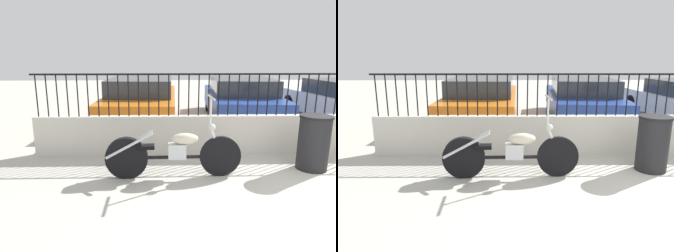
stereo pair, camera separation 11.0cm
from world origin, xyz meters
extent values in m
cube|color=beige|center=(0.00, 2.55, 0.38)|extent=(9.52, 0.18, 0.76)
cylinder|color=black|center=(-4.66, 2.55, 1.17)|extent=(0.02, 0.02, 0.81)
cylinder|color=black|center=(-4.47, 2.55, 1.17)|extent=(0.02, 0.02, 0.81)
cylinder|color=black|center=(-4.28, 2.55, 1.17)|extent=(0.02, 0.02, 0.81)
cylinder|color=black|center=(-4.09, 2.55, 1.17)|extent=(0.02, 0.02, 0.81)
cylinder|color=black|center=(-3.90, 2.55, 1.17)|extent=(0.02, 0.02, 0.81)
cylinder|color=black|center=(-3.71, 2.55, 1.17)|extent=(0.02, 0.02, 0.81)
cylinder|color=black|center=(-3.52, 2.55, 1.17)|extent=(0.02, 0.02, 0.81)
cylinder|color=black|center=(-3.33, 2.55, 1.17)|extent=(0.02, 0.02, 0.81)
cylinder|color=black|center=(-3.14, 2.55, 1.17)|extent=(0.02, 0.02, 0.81)
cylinder|color=black|center=(-2.95, 2.55, 1.17)|extent=(0.02, 0.02, 0.81)
cylinder|color=black|center=(-2.76, 2.55, 1.17)|extent=(0.02, 0.02, 0.81)
cylinder|color=black|center=(-2.57, 2.55, 1.17)|extent=(0.02, 0.02, 0.81)
cylinder|color=black|center=(-2.38, 2.55, 1.17)|extent=(0.02, 0.02, 0.81)
cylinder|color=black|center=(-2.19, 2.55, 1.17)|extent=(0.02, 0.02, 0.81)
cylinder|color=black|center=(-2.00, 2.55, 1.17)|extent=(0.02, 0.02, 0.81)
cylinder|color=black|center=(-1.81, 2.55, 1.17)|extent=(0.02, 0.02, 0.81)
cylinder|color=black|center=(-1.62, 2.55, 1.17)|extent=(0.02, 0.02, 0.81)
cylinder|color=black|center=(-1.43, 2.55, 1.17)|extent=(0.02, 0.02, 0.81)
cylinder|color=black|center=(-1.24, 2.55, 1.17)|extent=(0.02, 0.02, 0.81)
cylinder|color=black|center=(-1.05, 2.55, 1.17)|extent=(0.02, 0.02, 0.81)
cylinder|color=black|center=(-0.86, 2.55, 1.17)|extent=(0.02, 0.02, 0.81)
cylinder|color=black|center=(-0.67, 2.55, 1.17)|extent=(0.02, 0.02, 0.81)
cylinder|color=black|center=(-0.48, 2.55, 1.17)|extent=(0.02, 0.02, 0.81)
cylinder|color=black|center=(-0.29, 2.55, 1.17)|extent=(0.02, 0.02, 0.81)
cylinder|color=black|center=(-0.10, 2.55, 1.17)|extent=(0.02, 0.02, 0.81)
cylinder|color=black|center=(0.10, 2.55, 1.17)|extent=(0.02, 0.02, 0.81)
cylinder|color=black|center=(0.29, 2.55, 1.17)|extent=(0.02, 0.02, 0.81)
cylinder|color=black|center=(0.48, 2.55, 1.17)|extent=(0.02, 0.02, 0.81)
cylinder|color=black|center=(0.67, 2.55, 1.17)|extent=(0.02, 0.02, 0.81)
cylinder|color=black|center=(0.86, 2.55, 1.17)|extent=(0.02, 0.02, 0.81)
cylinder|color=black|center=(0.00, 2.55, 1.56)|extent=(9.52, 0.04, 0.04)
cylinder|color=black|center=(-1.40, 1.42, 0.33)|extent=(0.66, 0.09, 0.66)
cylinder|color=black|center=(-2.89, 1.38, 0.33)|extent=(0.67, 0.13, 0.67)
cylinder|color=black|center=(-2.15, 1.40, 0.33)|extent=(1.37, 0.09, 0.06)
cube|color=silver|center=(-2.10, 1.40, 0.43)|extent=(0.28, 0.18, 0.24)
ellipsoid|color=beige|center=(-1.98, 1.40, 0.63)|extent=(0.43, 0.21, 0.18)
cube|color=black|center=(-2.59, 1.39, 0.51)|extent=(0.28, 0.17, 0.06)
cylinder|color=silver|center=(-1.49, 1.42, 0.58)|extent=(0.22, 0.05, 0.51)
sphere|color=silver|center=(-1.55, 1.42, 0.81)|extent=(0.11, 0.11, 0.11)
cylinder|color=silver|center=(-1.58, 1.41, 1.05)|extent=(0.03, 0.03, 0.45)
cylinder|color=silver|center=(-1.58, 1.41, 1.28)|extent=(0.04, 0.52, 0.03)
cylinder|color=silver|center=(-2.84, 1.31, 0.55)|extent=(0.75, 0.06, 0.42)
cylinder|color=silver|center=(-2.84, 1.45, 0.55)|extent=(0.75, 0.06, 0.42)
cylinder|color=black|center=(0.23, 1.66, 0.45)|extent=(0.50, 0.50, 0.89)
cylinder|color=black|center=(0.23, 1.66, 0.91)|extent=(0.53, 0.53, 0.04)
cylinder|color=black|center=(-3.63, 6.71, 0.32)|extent=(0.14, 0.64, 0.64)
cylinder|color=black|center=(-1.92, 6.63, 0.32)|extent=(0.14, 0.64, 0.64)
cylinder|color=black|center=(-3.77, 3.97, 0.32)|extent=(0.14, 0.64, 0.64)
cylinder|color=black|center=(-2.05, 3.89, 0.32)|extent=(0.14, 0.64, 0.64)
cube|color=orange|center=(-2.84, 5.30, 0.55)|extent=(2.05, 4.51, 0.61)
cube|color=#2D3338|center=(-2.86, 5.08, 1.07)|extent=(1.75, 2.21, 0.44)
cylinder|color=black|center=(-0.68, 7.17, 0.32)|extent=(0.17, 0.65, 0.64)
cylinder|color=black|center=(1.04, 7.01, 0.32)|extent=(0.17, 0.65, 0.64)
cylinder|color=black|center=(-0.94, 4.39, 0.32)|extent=(0.17, 0.65, 0.64)
cylinder|color=black|center=(0.78, 4.23, 0.32)|extent=(0.17, 0.65, 0.64)
cube|color=navy|center=(0.05, 5.70, 0.53)|extent=(2.25, 4.65, 0.58)
cube|color=#2D3338|center=(0.03, 5.47, 1.04)|extent=(1.85, 2.31, 0.44)
cylinder|color=black|center=(1.92, 6.50, 0.32)|extent=(0.16, 0.65, 0.64)
camera|label=1|loc=(-2.38, -3.09, 1.91)|focal=32.00mm
camera|label=2|loc=(-2.27, -3.09, 1.91)|focal=32.00mm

